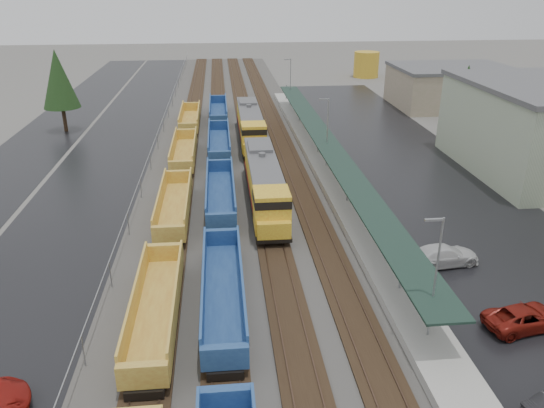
{
  "coord_description": "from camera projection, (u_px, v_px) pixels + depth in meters",
  "views": [
    {
      "loc": [
        -1.76,
        -3.8,
        19.26
      ],
      "look_at": [
        2.28,
        36.76,
        2.0
      ],
      "focal_mm": 35.0,
      "sensor_mm": 36.0,
      "label": 1
    }
  ],
  "objects": [
    {
      "name": "locomotive_lead",
      "position": [
        264.0,
        184.0,
        47.89
      ],
      "size": [
        2.85,
        18.76,
        4.25
      ],
      "color": "black",
      "rests_on": "ground"
    },
    {
      "name": "chainlink_fence",
      "position": [
        156.0,
        140.0,
        63.21
      ],
      "size": [
        0.08,
        160.04,
        2.02
      ],
      "color": "gray",
      "rests_on": "ground"
    },
    {
      "name": "east_commuter_lot",
      "position": [
        410.0,
        168.0,
        58.7
      ],
      "size": [
        16.0,
        100.0,
        0.02
      ],
      "primitive_type": "cube",
      "color": "black",
      "rests_on": "ground"
    },
    {
      "name": "west_road",
      "position": [
        28.0,
        153.0,
        63.85
      ],
      "size": [
        9.0,
        160.0,
        0.02
      ],
      "primitive_type": "cube",
      "color": "black",
      "rests_on": "ground"
    },
    {
      "name": "ballast_strip",
      "position": [
        235.0,
        147.0,
        66.12
      ],
      "size": [
        20.0,
        160.0,
        0.08
      ],
      "primitive_type": "cube",
      "color": "#302D2B",
      "rests_on": "ground"
    },
    {
      "name": "well_string_yellow",
      "position": [
        167.0,
        248.0,
        38.9
      ],
      "size": [
        2.57,
        91.7,
        2.28
      ],
      "color": "#BB8334",
      "rests_on": "ground"
    },
    {
      "name": "well_string_blue",
      "position": [
        222.0,
        233.0,
        41.1
      ],
      "size": [
        2.55,
        97.83,
        2.26
      ],
      "color": "navy",
      "rests_on": "ground"
    },
    {
      "name": "station_platform",
      "position": [
        326.0,
        165.0,
        57.56
      ],
      "size": [
        3.0,
        80.0,
        8.0
      ],
      "color": "#9E9B93",
      "rests_on": "ground"
    },
    {
      "name": "locomotive_trail",
      "position": [
        250.0,
        125.0,
        67.14
      ],
      "size": [
        2.85,
        18.76,
        4.25
      ],
      "color": "black",
      "rests_on": "ground"
    },
    {
      "name": "distant_hills",
      "position": [
        336.0,
        33.0,
        208.29
      ],
      "size": [
        301.0,
        140.0,
        25.2
      ],
      "color": "#485341",
      "rests_on": "ground"
    },
    {
      "name": "west_parking_lot",
      "position": [
        113.0,
        151.0,
        64.76
      ],
      "size": [
        10.0,
        160.0,
        0.02
      ],
      "primitive_type": "cube",
      "color": "black",
      "rests_on": "ground"
    },
    {
      "name": "trackbed",
      "position": [
        235.0,
        146.0,
        66.07
      ],
      "size": [
        14.6,
        160.0,
        0.22
      ],
      "color": "black",
      "rests_on": "ground"
    },
    {
      "name": "tree_west_far",
      "position": [
        58.0,
        79.0,
        70.42
      ],
      "size": [
        4.84,
        4.84,
        11.0
      ],
      "color": "#332316",
      "rests_on": "ground"
    },
    {
      "name": "parked_car_east_b",
      "position": [
        524.0,
        318.0,
        31.58
      ],
      "size": [
        3.16,
        5.3,
        1.38
      ],
      "primitive_type": "imported",
      "rotation": [
        0.0,
        0.0,
        1.75
      ],
      "color": "maroon",
      "rests_on": "ground"
    },
    {
      "name": "parked_car_east_c",
      "position": [
        444.0,
        255.0,
        38.6
      ],
      "size": [
        2.84,
        5.47,
        1.51
      ],
      "primitive_type": "imported",
      "rotation": [
        0.0,
        0.0,
        1.71
      ],
      "color": "silver",
      "rests_on": "ground"
    },
    {
      "name": "storage_tank",
      "position": [
        366.0,
        65.0,
        113.0
      ],
      "size": [
        5.29,
        5.29,
        5.29
      ],
      "primitive_type": "cylinder",
      "color": "gold",
      "rests_on": "ground"
    },
    {
      "name": "tree_east",
      "position": [
        465.0,
        94.0,
        64.33
      ],
      "size": [
        4.4,
        4.4,
        10.0
      ],
      "color": "#332316",
      "rests_on": "ground"
    }
  ]
}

